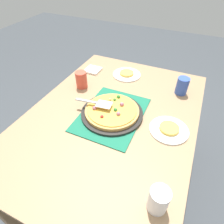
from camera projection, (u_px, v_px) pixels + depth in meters
The scene contains 14 objects.
ground_plane at pixel (112, 178), 1.69m from camera, with size 8.00×8.00×0.00m, color #3D4247.
dining_table at pixel (112, 127), 1.27m from camera, with size 1.40×1.00×0.75m.
placemat at pixel (112, 114), 1.19m from camera, with size 0.48×0.36×0.01m, color #196B4C.
pizza_pan at pixel (112, 113), 1.18m from camera, with size 0.38×0.38×0.01m, color black.
pizza at pixel (112, 110), 1.17m from camera, with size 0.33×0.33×0.05m.
plate_near_left at pixel (169, 130), 1.09m from camera, with size 0.22×0.22×0.01m, color white.
plate_far_right at pixel (127, 75), 1.54m from camera, with size 0.22×0.22×0.01m, color white.
served_slice_left at pixel (169, 128), 1.08m from camera, with size 0.11×0.11×0.02m, color #EAB747.
served_slice_right at pixel (127, 73), 1.53m from camera, with size 0.11×0.11×0.02m, color #EAB747.
cup_near at pixel (81, 80), 1.38m from camera, with size 0.08×0.08×0.12m, color #E04C38.
cup_far at pixel (158, 200), 0.74m from camera, with size 0.08×0.08×0.12m, color white.
cup_corner at pixel (182, 86), 1.32m from camera, with size 0.08×0.08×0.12m, color #3351AD.
pizza_server at pixel (97, 103), 1.17m from camera, with size 0.08×0.23×0.01m.
napkin_stack at pixel (93, 70), 1.59m from camera, with size 0.12×0.12×0.02m, color white.
Camera 1 is at (-0.80, -0.36, 1.55)m, focal length 30.88 mm.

